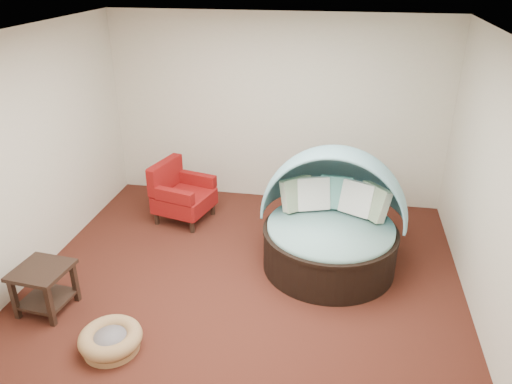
% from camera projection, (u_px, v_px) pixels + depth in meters
% --- Properties ---
extents(floor, '(5.00, 5.00, 0.00)m').
position_uv_depth(floor, '(243.00, 289.00, 5.75)').
color(floor, '#4B2015').
rests_on(floor, ground).
extents(wall_back, '(5.00, 0.00, 5.00)m').
position_uv_depth(wall_back, '(276.00, 111.00, 7.37)').
color(wall_back, beige).
rests_on(wall_back, floor).
extents(wall_front, '(5.00, 0.00, 5.00)m').
position_uv_depth(wall_front, '(154.00, 346.00, 2.93)').
color(wall_front, beige).
rests_on(wall_front, floor).
extents(wall_left, '(0.00, 5.00, 5.00)m').
position_uv_depth(wall_left, '(22.00, 161.00, 5.55)').
color(wall_left, beige).
rests_on(wall_left, floor).
extents(wall_right, '(0.00, 5.00, 5.00)m').
position_uv_depth(wall_right, '(498.00, 197.00, 4.74)').
color(wall_right, beige).
rests_on(wall_right, floor).
extents(ceiling, '(5.00, 5.00, 0.00)m').
position_uv_depth(ceiling, '(239.00, 37.00, 4.55)').
color(ceiling, white).
rests_on(ceiling, wall_back).
extents(canopy_daybed, '(1.80, 1.72, 1.48)m').
position_uv_depth(canopy_daybed, '(332.00, 214.00, 5.96)').
color(canopy_daybed, black).
rests_on(canopy_daybed, floor).
extents(pet_basket, '(0.81, 0.81, 0.21)m').
position_uv_depth(pet_basket, '(111.00, 340.00, 4.82)').
color(pet_basket, olive).
rests_on(pet_basket, floor).
extents(red_armchair, '(0.89, 0.89, 0.86)m').
position_uv_depth(red_armchair, '(181.00, 194.00, 7.13)').
color(red_armchair, black).
rests_on(red_armchair, floor).
extents(side_table, '(0.59, 0.59, 0.52)m').
position_uv_depth(side_table, '(44.00, 283.00, 5.28)').
color(side_table, black).
rests_on(side_table, floor).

